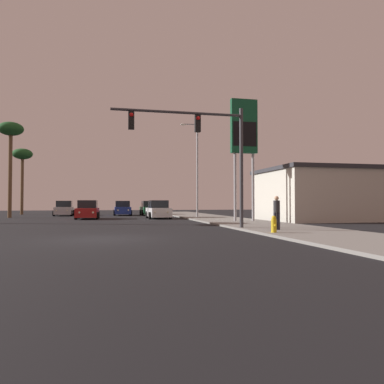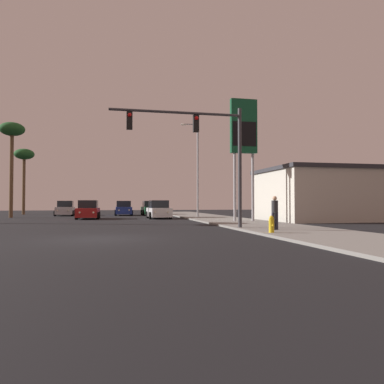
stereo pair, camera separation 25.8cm
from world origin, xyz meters
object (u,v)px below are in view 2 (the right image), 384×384
car_silver (65,209)px  palm_tree_far (24,158)px  palm_tree_mid (12,135)px  traffic_light_mast (204,142)px  car_red (88,210)px  gas_station_sign (244,133)px  car_green (150,209)px  car_blue (124,209)px  street_lamp (196,165)px  pedestrian_on_sidewalk (275,211)px  fire_hydrant (271,224)px  car_white (159,210)px

car_silver → palm_tree_far: 9.91m
palm_tree_mid → traffic_light_mast: bearing=-54.3°
traffic_light_mast → palm_tree_mid: 25.10m
traffic_light_mast → palm_tree_mid: bearing=125.7°
car_red → gas_station_sign: bearing=144.2°
traffic_light_mast → gas_station_sign: bearing=55.3°
car_red → car_green: size_ratio=1.00×
car_blue → street_lamp: 12.23m
traffic_light_mast → pedestrian_on_sidewalk: (3.12, -2.02, -3.68)m
car_silver → palm_tree_far: size_ratio=0.53×
street_lamp → palm_tree_far: 23.79m
car_silver → pedestrian_on_sidewalk: (13.10, -26.96, 0.27)m
traffic_light_mast → palm_tree_far: (-15.54, 30.19, 2.35)m
traffic_light_mast → palm_tree_mid: palm_tree_mid is taller
street_lamp → palm_tree_far: bearing=141.7°
car_red → gas_station_sign: size_ratio=0.48×
car_green → fire_hydrant: 28.62m
car_blue → traffic_light_mast: (3.52, -24.84, 3.95)m
car_silver → car_blue: size_ratio=1.00×
car_white → fire_hydrant: car_white is taller
car_silver → pedestrian_on_sidewalk: bearing=114.4°
car_green → car_red: bearing=52.6°
gas_station_sign → car_white: bearing=122.1°
gas_station_sign → car_red: bearing=142.3°
car_red → palm_tree_mid: palm_tree_mid is taller
car_red → palm_tree_far: size_ratio=0.53×
pedestrian_on_sidewalk → palm_tree_mid: 29.24m
car_blue → gas_station_sign: 20.69m
pedestrian_on_sidewalk → palm_tree_mid: palm_tree_mid is taller
car_red → palm_tree_mid: size_ratio=0.46×
car_red → traffic_light_mast: 17.63m
fire_hydrant → palm_tree_far: size_ratio=0.09×
street_lamp → palm_tree_mid: bearing=165.0°
street_lamp → car_silver: bearing=144.1°
traffic_light_mast → pedestrian_on_sidewalk: 5.23m
car_white → fire_hydrant: 19.04m
car_silver → fire_hydrant: (12.20, -28.59, -0.27)m
car_silver → car_green: 9.57m
gas_station_sign → street_lamp: bearing=100.5°
gas_station_sign → car_green: bearing=105.8°
car_silver → traffic_light_mast: bearing=110.3°
street_lamp → palm_tree_mid: size_ratio=0.96×
car_green → gas_station_sign: bearing=103.8°
gas_station_sign → palm_tree_far: 30.95m
palm_tree_far → palm_tree_mid: palm_tree_mid is taller
car_silver → car_blue: bearing=177.6°
car_white → street_lamp: size_ratio=0.48×
traffic_light_mast → palm_tree_mid: size_ratio=0.76×
car_white → car_green: bearing=-93.1°
traffic_light_mast → gas_station_sign: 8.45m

